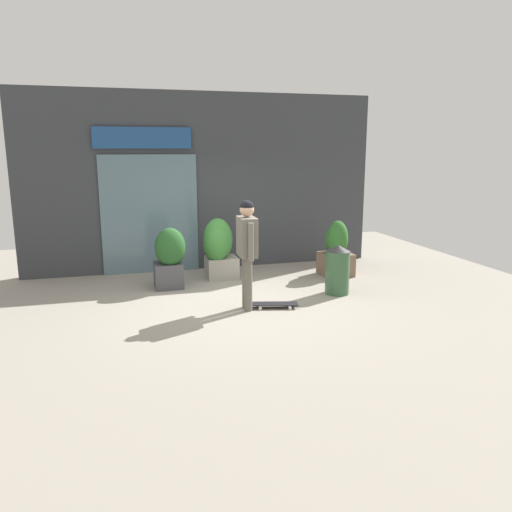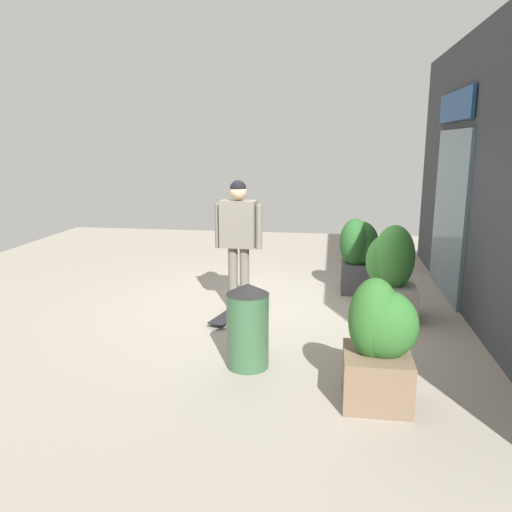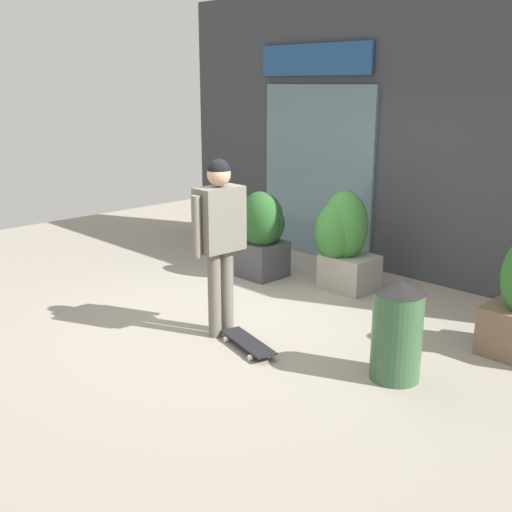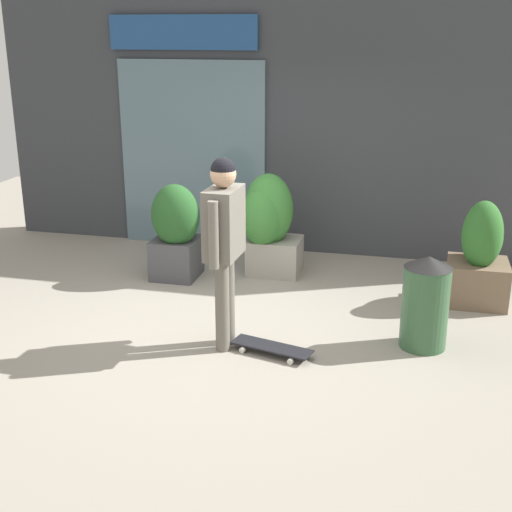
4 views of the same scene
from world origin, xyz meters
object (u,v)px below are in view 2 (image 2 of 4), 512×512
skateboard (228,315)px  trash_bin (248,325)px  skateboarder (238,231)px  planter_box_right (359,252)px  planter_box_mid (378,343)px  planter_box_left (391,269)px

skateboard → trash_bin: trash_bin is taller
skateboarder → planter_box_right: skateboarder is taller
planter_box_right → planter_box_mid: (3.38, 0.01, -0.09)m
planter_box_left → planter_box_mid: size_ratio=1.07×
planter_box_left → planter_box_mid: (2.38, -0.36, -0.08)m
planter_box_left → planter_box_right: (-1.01, -0.38, 0.01)m
skateboard → planter_box_left: size_ratio=0.64×
skateboard → planter_box_right: 2.35m
skateboarder → planter_box_mid: size_ratio=1.56×
skateboarder → skateboard: 1.13m
skateboard → planter_box_right: bearing=145.9°
planter_box_left → planter_box_right: planter_box_left is taller
skateboarder → planter_box_mid: skateboarder is taller
skateboarder → planter_box_left: (-0.05, 2.02, -0.46)m
skateboarder → skateboard: skateboarder is taller
skateboarder → trash_bin: size_ratio=2.00×
planter_box_left → skateboarder: bearing=-88.6°
skateboarder → planter_box_right: size_ratio=1.55×
trash_bin → planter_box_right: bearing=156.6°
skateboarder → trash_bin: (1.78, 0.42, -0.65)m
skateboard → planter_box_right: size_ratio=0.69×
planter_box_mid → trash_bin: planter_box_mid is taller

